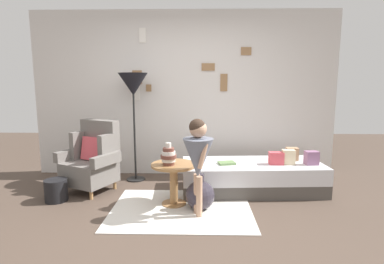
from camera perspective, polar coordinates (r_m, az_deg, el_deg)
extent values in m
plane|color=#4C3D33|center=(3.37, -3.09, -17.08)|extent=(12.00, 12.00, 0.00)
cube|color=silver|center=(4.97, -1.46, 6.97)|extent=(4.80, 0.10, 2.60)
cube|color=olive|center=(4.97, -8.03, 8.09)|extent=(0.08, 0.02, 0.11)
cube|color=slate|center=(4.97, -8.04, 8.09)|extent=(0.06, 0.01, 0.09)
cube|color=white|center=(5.04, -9.15, 17.30)|extent=(0.10, 0.02, 0.22)
cube|color=#AFAFA9|center=(5.03, -9.16, 17.31)|extent=(0.08, 0.01, 0.17)
cube|color=olive|center=(5.01, -10.13, 9.98)|extent=(0.15, 0.02, 0.21)
cube|color=slate|center=(5.00, -10.14, 9.98)|extent=(0.12, 0.01, 0.17)
cube|color=olive|center=(4.91, 3.02, 11.96)|extent=(0.21, 0.02, 0.11)
cube|color=silver|center=(4.91, 3.02, 11.96)|extent=(0.16, 0.01, 0.09)
cube|color=white|center=(5.01, -10.43, 7.32)|extent=(0.14, 0.02, 0.25)
cube|color=silver|center=(5.01, -10.44, 7.32)|extent=(0.11, 0.01, 0.20)
cube|color=olive|center=(4.98, 10.01, 14.56)|extent=(0.16, 0.02, 0.12)
cube|color=slate|center=(4.98, 10.01, 14.57)|extent=(0.12, 0.01, 0.09)
cube|color=olive|center=(4.92, 5.92, 9.11)|extent=(0.11, 0.02, 0.27)
cube|color=silver|center=(4.92, 5.92, 9.11)|extent=(0.09, 0.01, 0.21)
cube|color=silver|center=(3.76, -1.98, -14.09)|extent=(1.65, 1.26, 0.01)
cylinder|color=tan|center=(4.58, -22.50, -9.75)|extent=(0.04, 0.04, 0.12)
cylinder|color=tan|center=(4.24, -18.19, -11.01)|extent=(0.04, 0.04, 0.12)
cylinder|color=tan|center=(4.86, -18.46, -8.42)|extent=(0.04, 0.04, 0.12)
cylinder|color=tan|center=(4.54, -14.14, -9.46)|extent=(0.04, 0.04, 0.12)
cube|color=slate|center=(4.49, -18.47, -7.09)|extent=(0.78, 0.76, 0.30)
cube|color=slate|center=(4.55, -16.68, -1.28)|extent=(0.60, 0.39, 0.55)
cube|color=slate|center=(4.66, -20.07, -2.25)|extent=(0.21, 0.31, 0.39)
cube|color=slate|center=(4.30, -15.33, -2.94)|extent=(0.21, 0.31, 0.39)
cube|color=slate|center=(4.66, -21.64, -3.88)|extent=(0.30, 0.49, 0.14)
cube|color=slate|center=(4.19, -15.63, -4.96)|extent=(0.30, 0.49, 0.14)
cube|color=#D64C56|center=(4.48, -17.78, -2.99)|extent=(0.40, 0.30, 0.33)
cube|color=#4C4742|center=(4.41, 10.96, -9.49)|extent=(1.94, 0.91, 0.18)
cube|color=silver|center=(4.36, 11.04, -6.99)|extent=(1.94, 0.91, 0.22)
cube|color=gray|center=(4.43, 21.29, -4.51)|extent=(0.18, 0.14, 0.18)
cube|color=tan|center=(4.58, 18.06, -3.89)|extent=(0.17, 0.13, 0.18)
cube|color=beige|center=(4.35, 17.45, -4.45)|extent=(0.17, 0.13, 0.20)
cube|color=#D64C56|center=(4.30, 15.35, -4.71)|extent=(0.19, 0.13, 0.17)
cylinder|color=#9E7042|center=(3.90, -3.36, -13.12)|extent=(0.30, 0.30, 0.02)
cylinder|color=#9E7042|center=(3.82, -3.39, -9.74)|extent=(0.10, 0.10, 0.47)
cylinder|color=#9E7042|center=(3.74, -3.43, -6.14)|extent=(0.55, 0.55, 0.03)
cylinder|color=brown|center=(3.69, -4.36, -5.79)|extent=(0.14, 0.14, 0.04)
cylinder|color=silver|center=(3.68, -4.37, -5.16)|extent=(0.16, 0.16, 0.04)
cylinder|color=brown|center=(3.67, -4.38, -4.53)|extent=(0.19, 0.19, 0.04)
cylinder|color=silver|center=(3.66, -4.39, -3.90)|extent=(0.16, 0.16, 0.04)
cylinder|color=brown|center=(3.65, -4.40, -3.26)|extent=(0.14, 0.14, 0.04)
cylinder|color=silver|center=(3.64, -4.41, -2.48)|extent=(0.07, 0.07, 0.06)
cylinder|color=black|center=(4.90, -10.36, -8.58)|extent=(0.28, 0.28, 0.02)
cylinder|color=black|center=(4.72, -10.63, 0.41)|extent=(0.03, 0.03, 1.53)
cone|color=black|center=(4.67, -10.88, 8.69)|extent=(0.43, 0.43, 0.33)
cylinder|color=tan|center=(3.48, 1.35, -11.96)|extent=(0.07, 0.07, 0.47)
cylinder|color=tan|center=(3.57, 0.87, -11.41)|extent=(0.07, 0.07, 0.47)
cone|color=slate|center=(3.40, 1.13, -4.94)|extent=(0.34, 0.34, 0.45)
cylinder|color=slate|center=(3.36, 1.13, -2.49)|extent=(0.17, 0.17, 0.17)
cylinder|color=tan|center=(3.27, 2.07, -4.33)|extent=(0.13, 0.08, 0.30)
cylinder|color=tan|center=(3.50, 0.88, -3.45)|extent=(0.13, 0.08, 0.30)
sphere|color=tan|center=(3.33, 1.14, 0.55)|extent=(0.19, 0.19, 0.19)
sphere|color=#38281E|center=(3.32, 0.98, 0.95)|extent=(0.18, 0.18, 0.18)
cube|color=#6A8C54|center=(4.19, 6.46, -5.74)|extent=(0.25, 0.20, 0.03)
sphere|color=#332D38|center=(3.70, 1.52, -11.65)|extent=(0.35, 0.35, 0.35)
cylinder|color=#332D38|center=(3.63, 1.54, -8.50)|extent=(0.10, 0.10, 0.09)
cylinder|color=black|center=(4.32, -23.91, -9.86)|extent=(0.28, 0.28, 0.28)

